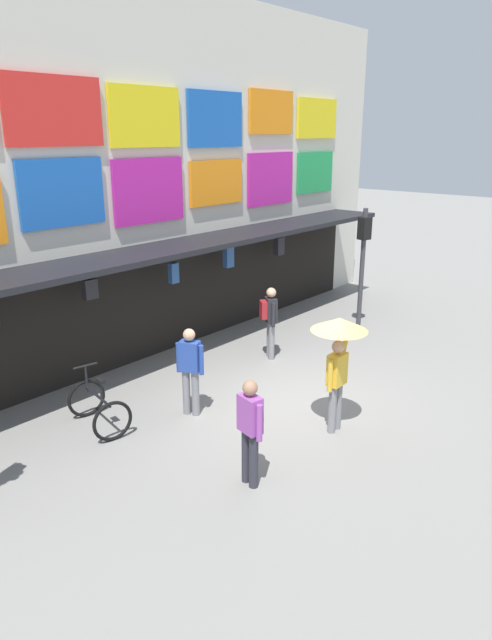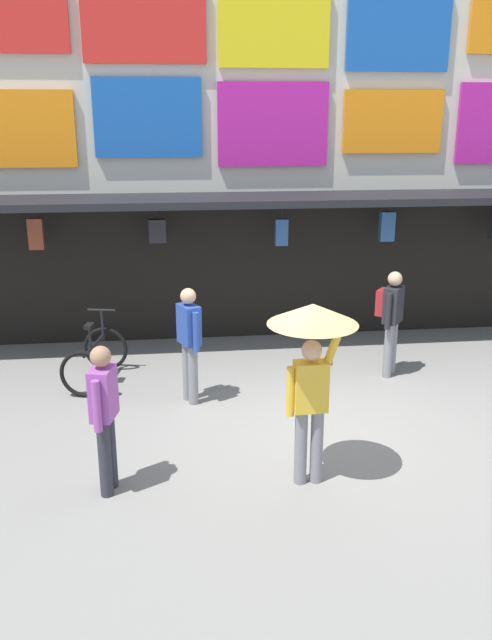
# 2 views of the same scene
# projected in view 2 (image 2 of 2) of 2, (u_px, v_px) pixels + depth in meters

# --- Properties ---
(ground_plane) EXTENTS (80.00, 80.00, 0.00)m
(ground_plane) POSITION_uv_depth(u_px,v_px,m) (316.00, 431.00, 8.54)
(ground_plane) COLOR gray
(shopfront) EXTENTS (18.00, 2.60, 8.00)m
(shopfront) POSITION_uv_depth(u_px,v_px,m) (268.00, 114.00, 11.69)
(shopfront) COLOR beige
(shopfront) RESTS_ON ground
(bicycle_parked) EXTENTS (0.94, 1.28, 1.05)m
(bicycle_parked) POSITION_uv_depth(u_px,v_px,m) (95.00, 359.00, 9.99)
(bicycle_parked) COLOR black
(bicycle_parked) RESTS_ON ground
(pedestrian_with_umbrella) EXTENTS (0.96, 0.96, 2.08)m
(pedestrian_with_umbrella) POSITION_uv_depth(u_px,v_px,m) (312.00, 344.00, 6.88)
(pedestrian_with_umbrella) COLOR gray
(pedestrian_with_umbrella) RESTS_ON ground
(pedestrian_in_red) EXTENTS (0.47, 0.48, 1.68)m
(pedestrian_in_red) POSITION_uv_depth(u_px,v_px,m) (391.00, 315.00, 10.12)
(pedestrian_in_red) COLOR gray
(pedestrian_in_red) RESTS_ON ground
(pedestrian_in_yellow) EXTENTS (0.29, 0.52, 1.68)m
(pedestrian_in_yellow) POSITION_uv_depth(u_px,v_px,m) (104.00, 412.00, 6.92)
(pedestrian_in_yellow) COLOR #2D2D38
(pedestrian_in_yellow) RESTS_ON ground
(pedestrian_in_black) EXTENTS (0.35, 0.49, 1.68)m
(pedestrian_in_black) POSITION_uv_depth(u_px,v_px,m) (189.00, 339.00, 9.17)
(pedestrian_in_black) COLOR gray
(pedestrian_in_black) RESTS_ON ground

